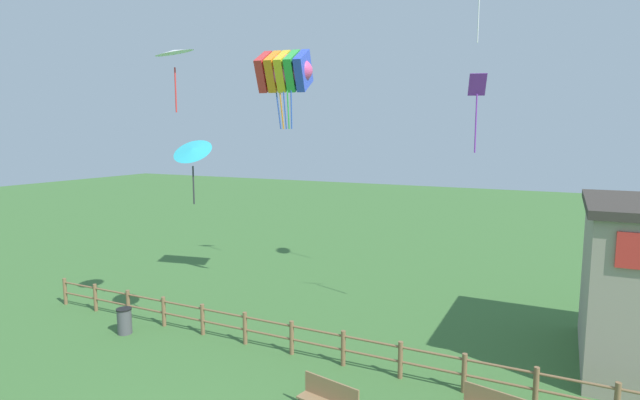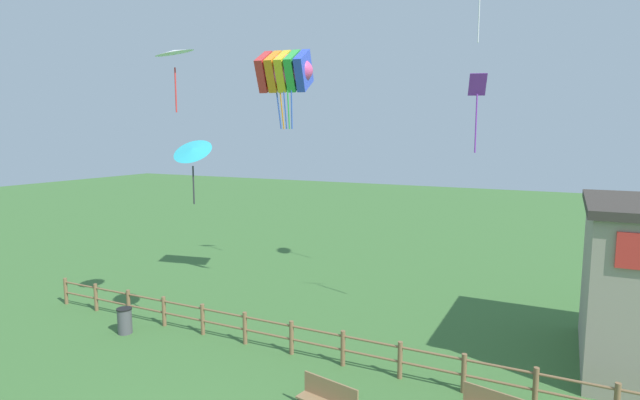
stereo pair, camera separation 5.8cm
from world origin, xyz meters
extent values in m
cylinder|color=brown|center=(-10.52, 6.88, 0.54)|extent=(0.14, 0.14, 1.08)
cylinder|color=brown|center=(-8.77, 6.88, 0.54)|extent=(0.14, 0.14, 1.08)
cylinder|color=brown|center=(-7.01, 6.88, 0.54)|extent=(0.14, 0.14, 1.08)
cylinder|color=brown|center=(-5.26, 6.88, 0.54)|extent=(0.14, 0.14, 1.08)
cylinder|color=brown|center=(-3.51, 6.88, 0.54)|extent=(0.14, 0.14, 1.08)
cylinder|color=brown|center=(-1.75, 6.88, 0.54)|extent=(0.14, 0.14, 1.08)
cylinder|color=brown|center=(0.00, 6.88, 0.54)|extent=(0.14, 0.14, 1.08)
cylinder|color=brown|center=(1.75, 6.88, 0.54)|extent=(0.14, 0.14, 1.08)
cylinder|color=brown|center=(3.51, 6.88, 0.54)|extent=(0.14, 0.14, 1.08)
cylinder|color=brown|center=(5.26, 6.88, 0.54)|extent=(0.14, 0.14, 1.08)
cylinder|color=brown|center=(7.01, 6.88, 0.54)|extent=(0.14, 0.14, 1.08)
cylinder|color=brown|center=(0.00, 6.88, 0.92)|extent=(21.04, 0.07, 0.07)
cylinder|color=brown|center=(0.00, 6.88, 0.48)|extent=(21.04, 0.07, 0.07)
cube|color=olive|center=(2.60, 4.21, 0.71)|extent=(1.56, 0.36, 0.51)
cylinder|color=#4C4C51|center=(-5.99, 5.76, 0.43)|extent=(0.48, 0.48, 0.85)
cylinder|color=black|center=(-5.99, 5.76, 0.87)|extent=(0.52, 0.52, 0.04)
ellipsoid|color=#E54C8C|center=(-2.97, 11.66, 9.35)|extent=(2.63, 2.12, 1.72)
cube|color=red|center=(-3.75, 11.51, 9.35)|extent=(0.65, 1.78, 1.75)
cube|color=orange|center=(-3.36, 11.58, 9.35)|extent=(0.65, 1.78, 1.75)
cube|color=yellow|center=(-2.97, 11.66, 9.35)|extent=(0.65, 1.78, 1.75)
cube|color=green|center=(-2.57, 11.73, 9.35)|extent=(0.65, 1.78, 1.75)
cube|color=blue|center=(-2.18, 11.81, 9.35)|extent=(0.65, 1.78, 1.75)
cylinder|color=blue|center=(-3.14, 11.45, 7.91)|extent=(0.17, 0.29, 1.71)
cylinder|color=orange|center=(-2.99, 11.45, 7.91)|extent=(0.12, 0.30, 1.71)
cylinder|color=blue|center=(-2.84, 11.45, 7.91)|extent=(0.05, 0.29, 1.71)
cylinder|color=green|center=(-2.69, 11.46, 7.91)|extent=(0.12, 0.30, 1.71)
cylinder|color=blue|center=(-2.56, 11.49, 7.91)|extent=(0.17, 0.29, 1.71)
cone|color=white|center=(-3.84, 6.33, 9.41)|extent=(1.67, 1.67, 0.35)
cylinder|color=red|center=(-3.84, 6.33, 8.23)|extent=(0.05, 0.05, 1.39)
cylinder|color=silver|center=(3.98, 14.81, 11.46)|extent=(0.05, 0.05, 2.08)
cone|color=#2DB2C6|center=(-3.27, 6.36, 6.34)|extent=(1.43, 1.30, 0.78)
cylinder|color=#2D2D33|center=(-3.27, 6.36, 5.23)|extent=(0.05, 0.05, 1.22)
cube|color=purple|center=(4.62, 11.18, 8.46)|extent=(0.64, 0.53, 0.69)
cylinder|color=purple|center=(4.62, 11.18, 7.19)|extent=(0.05, 0.05, 1.92)
camera|label=1|loc=(7.36, -6.06, 6.82)|focal=28.00mm
camera|label=2|loc=(7.41, -6.04, 6.82)|focal=28.00mm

